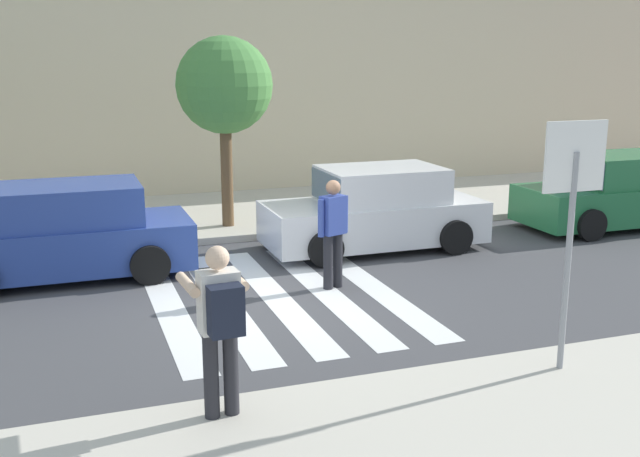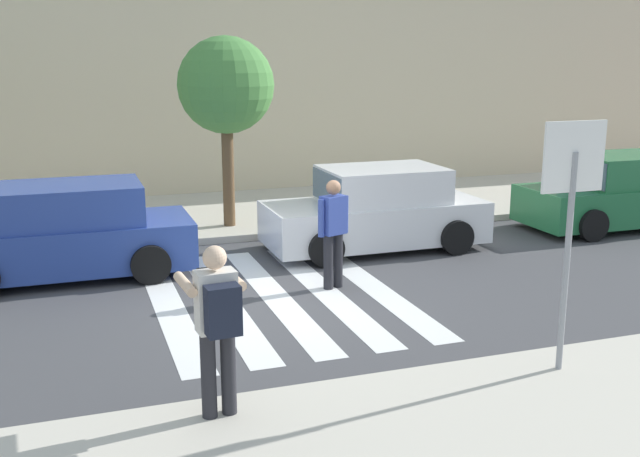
# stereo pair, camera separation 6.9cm
# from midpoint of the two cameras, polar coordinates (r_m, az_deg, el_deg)

# --- Properties ---
(ground_plane) EXTENTS (120.00, 120.00, 0.00)m
(ground_plane) POSITION_cam_midpoint_polar(r_m,az_deg,el_deg) (11.32, -3.39, -5.44)
(ground_plane) COLOR #424244
(sidewalk_far) EXTENTS (60.00, 4.80, 0.14)m
(sidewalk_far) POSITION_cam_midpoint_polar(r_m,az_deg,el_deg) (16.96, -9.03, 1.00)
(sidewalk_far) COLOR beige
(sidewalk_far) RESTS_ON ground
(building_facade_far) EXTENTS (56.00, 4.00, 7.07)m
(building_facade_far) POSITION_cam_midpoint_polar(r_m,az_deg,el_deg) (20.92, -11.65, 12.76)
(building_facade_far) COLOR beige
(building_facade_far) RESTS_ON ground
(crosswalk_stripe_0) EXTENTS (0.44, 5.20, 0.01)m
(crosswalk_stripe_0) POSITION_cam_midpoint_polar(r_m,az_deg,el_deg) (11.20, -11.61, -5.88)
(crosswalk_stripe_0) COLOR silver
(crosswalk_stripe_0) RESTS_ON ground
(crosswalk_stripe_1) EXTENTS (0.44, 5.20, 0.01)m
(crosswalk_stripe_1) POSITION_cam_midpoint_polar(r_m,az_deg,el_deg) (11.33, -7.58, -5.51)
(crosswalk_stripe_1) COLOR silver
(crosswalk_stripe_1) RESTS_ON ground
(crosswalk_stripe_2) EXTENTS (0.44, 5.20, 0.01)m
(crosswalk_stripe_2) POSITION_cam_midpoint_polar(r_m,az_deg,el_deg) (11.50, -3.67, -5.12)
(crosswalk_stripe_2) COLOR silver
(crosswalk_stripe_2) RESTS_ON ground
(crosswalk_stripe_3) EXTENTS (0.44, 5.20, 0.01)m
(crosswalk_stripe_3) POSITION_cam_midpoint_polar(r_m,az_deg,el_deg) (11.73, 0.10, -4.72)
(crosswalk_stripe_3) COLOR silver
(crosswalk_stripe_3) RESTS_ON ground
(crosswalk_stripe_4) EXTENTS (0.44, 5.20, 0.01)m
(crosswalk_stripe_4) POSITION_cam_midpoint_polar(r_m,az_deg,el_deg) (12.01, 3.71, -4.32)
(crosswalk_stripe_4) COLOR silver
(crosswalk_stripe_4) RESTS_ON ground
(stop_sign) EXTENTS (0.76, 0.08, 2.79)m
(stop_sign) POSITION_cam_midpoint_polar(r_m,az_deg,el_deg) (8.48, 18.47, 2.72)
(stop_sign) COLOR gray
(stop_sign) RESTS_ON sidewalk_near
(photographer_with_backpack) EXTENTS (0.62, 0.87, 1.72)m
(photographer_with_backpack) POSITION_cam_midpoint_polar(r_m,az_deg,el_deg) (7.24, -7.91, -6.72)
(photographer_with_backpack) COLOR #232328
(photographer_with_backpack) RESTS_ON sidewalk_near
(pedestrian_crossing) EXTENTS (0.55, 0.35, 1.72)m
(pedestrian_crossing) POSITION_cam_midpoint_polar(r_m,az_deg,el_deg) (11.60, 0.83, 0.05)
(pedestrian_crossing) COLOR #232328
(pedestrian_crossing) RESTS_ON ground
(parked_car_blue) EXTENTS (4.10, 1.92, 1.55)m
(parked_car_blue) POSITION_cam_midpoint_polar(r_m,az_deg,el_deg) (12.95, -18.92, -0.41)
(parked_car_blue) COLOR #284293
(parked_car_blue) RESTS_ON ground
(parked_car_white) EXTENTS (4.10, 1.92, 1.55)m
(parked_car_white) POSITION_cam_midpoint_polar(r_m,az_deg,el_deg) (14.07, 4.11, 1.34)
(parked_car_white) COLOR white
(parked_car_white) RESTS_ON ground
(parked_car_green) EXTENTS (4.10, 1.92, 1.55)m
(parked_car_green) POSITION_cam_midpoint_polar(r_m,az_deg,el_deg) (17.04, 21.56, 2.53)
(parked_car_green) COLOR #236B3D
(parked_car_green) RESTS_ON ground
(street_tree_center) EXTENTS (1.93, 1.93, 3.82)m
(street_tree_center) POSITION_cam_midpoint_polar(r_m,az_deg,el_deg) (15.21, -7.44, 10.67)
(street_tree_center) COLOR brown
(street_tree_center) RESTS_ON sidewalk_far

